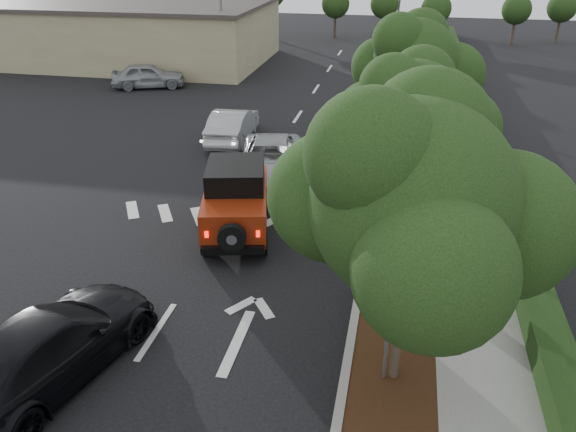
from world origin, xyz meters
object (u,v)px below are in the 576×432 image
(silver_suv_ahead, at_px, (271,160))
(speed_hump_sign, at_px, (390,314))
(black_suv_oncoming, at_px, (49,346))
(red_jeep, at_px, (236,198))

(silver_suv_ahead, bearing_deg, speed_hump_sign, -75.15)
(silver_suv_ahead, relative_size, black_suv_oncoming, 0.96)
(red_jeep, relative_size, black_suv_oncoming, 0.84)
(silver_suv_ahead, height_order, speed_hump_sign, speed_hump_sign)
(silver_suv_ahead, bearing_deg, red_jeep, -100.82)
(black_suv_oncoming, xyz_separation_m, speed_hump_sign, (6.93, 1.20, 1.00))
(silver_suv_ahead, height_order, black_suv_oncoming, black_suv_oncoming)
(red_jeep, height_order, black_suv_oncoming, red_jeep)
(red_jeep, bearing_deg, black_suv_oncoming, -118.55)
(speed_hump_sign, bearing_deg, silver_suv_ahead, 110.54)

